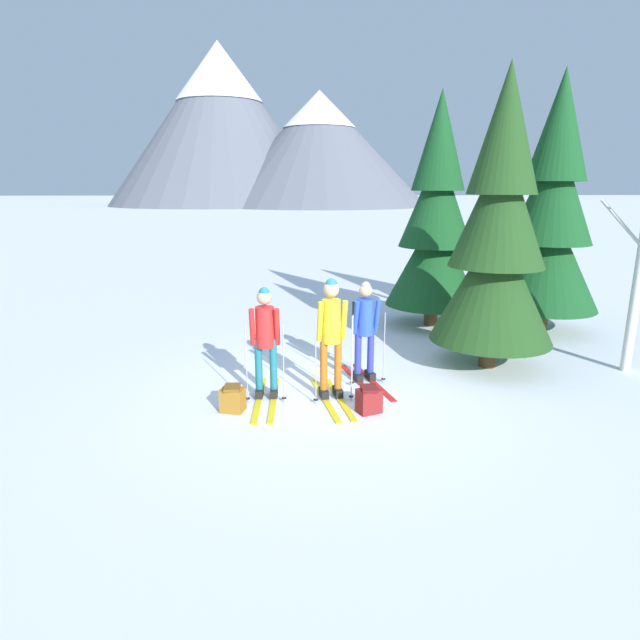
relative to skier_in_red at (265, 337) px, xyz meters
name	(u,v)px	position (x,y,z in m)	size (l,w,h in m)	color
ground_plane	(326,390)	(0.92, 0.20, -0.95)	(400.00, 400.00, 0.00)	white
skier_in_red	(265,337)	(0.00, 0.00, 0.00)	(0.61, 1.73, 1.70)	yellow
skier_in_yellow	(331,333)	(0.97, -0.09, 0.07)	(0.60, 1.68, 1.83)	yellow
skier_in_blue	(365,326)	(1.57, 0.62, -0.03)	(0.69, 1.79, 1.66)	red
pine_tree_near	(498,236)	(3.87, 1.17, 1.35)	(2.09, 2.09, 5.04)	#51381E
pine_tree_mid	(551,217)	(5.94, 3.45, 1.53)	(2.25, 2.25, 5.44)	#51381E
pine_tree_far	(436,223)	(3.64, 4.07, 1.39)	(2.12, 2.12, 5.11)	#51381E
backpack_on_snow_front	(369,400)	(1.46, -0.65, -0.77)	(0.39, 0.34, 0.38)	maroon
backpack_on_snow_beside	(233,399)	(-0.46, -0.49, -0.77)	(0.38, 0.32, 0.38)	#99661E
mountain_ridge_distant	(256,132)	(-4.49, 87.23, 11.28)	(54.41, 43.18, 26.86)	slate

